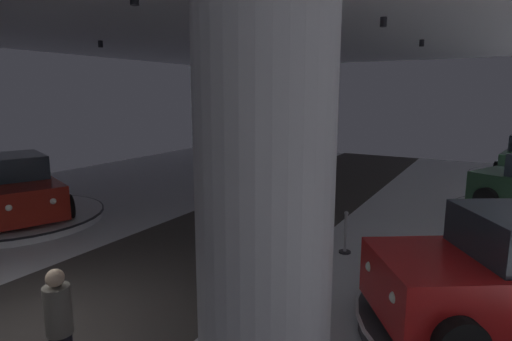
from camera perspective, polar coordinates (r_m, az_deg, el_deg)
name	(u,v)px	position (r m, az deg, el deg)	size (l,w,h in m)	color
column_right	(264,190)	(4.02, 1.16, -2.62)	(1.35, 1.35, 5.50)	#ADADB2
display_platform_mid_left	(19,217)	(13.93, -29.78, -5.58)	(4.67, 4.67, 0.24)	silver
display_car_mid_left	(15,188)	(13.76, -30.13, -2.07)	(4.57, 3.33, 1.71)	maroon
visitor_walking_near	(300,197)	(11.31, 6.08, -3.65)	(0.32, 0.32, 1.59)	black
visitor_walking_far	(59,322)	(5.95, -25.38, -18.21)	(0.32, 0.32, 1.59)	black
stanchion_a	(345,238)	(9.98, 12.15, -8.98)	(0.28, 0.28, 1.01)	#333338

